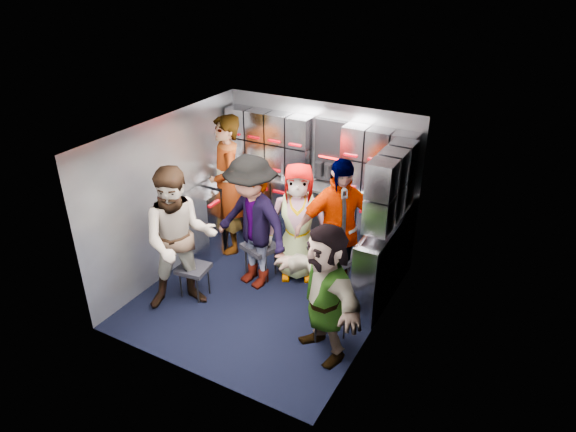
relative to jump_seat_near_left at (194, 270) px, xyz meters
The scene contains 29 objects.
floor 0.95m from the jump_seat_near_left, 28.60° to the left, with size 3.00×3.00×0.00m, color black.
wall_back 2.18m from the jump_seat_near_left, 68.15° to the left, with size 2.80×0.04×2.10m, color #999EA7.
wall_left 1.02m from the jump_seat_near_left, 146.35° to the left, with size 0.04×3.00×2.10m, color #999EA7.
wall_right 2.31m from the jump_seat_near_left, 10.94° to the left, with size 0.04×3.00×2.10m, color #999EA7.
ceiling 1.94m from the jump_seat_near_left, 28.60° to the left, with size 2.80×3.00×0.02m, color silver.
cart_bank_back 1.88m from the jump_seat_near_left, 65.76° to the left, with size 2.68×0.38×0.99m, color #9498A2.
cart_bank_left 1.07m from the jump_seat_near_left, 113.23° to the left, with size 0.38×0.76×0.99m, color #9498A2.
counter 1.98m from the jump_seat_near_left, 65.76° to the left, with size 2.68×0.42×0.03m, color silver.
locker_bank_back 2.23m from the jump_seat_near_left, 66.49° to the left, with size 2.68×0.28×0.82m, color #9498A2.
locker_bank_right 2.57m from the jump_seat_near_left, 29.00° to the left, with size 0.28×1.00×0.82m, color #9498A2.
right_cabinet 2.27m from the jump_seat_near_left, 26.79° to the left, with size 0.28×1.20×1.00m, color #9498A2.
coffee_niche 2.34m from the jump_seat_near_left, 62.57° to the left, with size 0.46×0.16×0.84m, color black, non-canonical shape.
red_latch_strip 1.77m from the jump_seat_near_left, 62.99° to the left, with size 2.60×0.02×0.03m, color #A1010A.
jump_seat_near_left is the anchor object (origin of this frame).
jump_seat_mid_left 0.91m from the jump_seat_near_left, 57.31° to the left, with size 0.50×0.49×0.47m.
jump_seat_center 1.50m from the jump_seat_near_left, 53.24° to the left, with size 0.48×0.46×0.49m.
jump_seat_mid_right 1.84m from the jump_seat_near_left, 35.23° to the left, with size 0.50×0.49×0.47m.
jump_seat_near_right 1.82m from the jump_seat_near_left, ahead, with size 0.43×0.43×0.40m.
attendant_standing 1.35m from the jump_seat_near_left, 103.43° to the left, with size 0.72×0.47×1.96m, color black.
attendant_arc_a 0.55m from the jump_seat_near_left, 90.00° to the right, with size 0.86×0.67×1.78m, color black.
attendant_arc_b 0.91m from the jump_seat_near_left, 49.99° to the left, with size 1.13×0.65×1.75m, color black.
attendant_arc_c 1.42m from the jump_seat_near_left, 48.70° to the left, with size 0.77×0.50×1.57m, color black.
attendant_arc_d 1.82m from the jump_seat_near_left, 30.39° to the left, with size 1.05×0.44×1.80m, color black.
attendant_arc_e 1.87m from the jump_seat_near_left, ahead, with size 1.42×0.45×1.53m, color black.
bottle_left 1.86m from the jump_seat_near_left, 78.80° to the left, with size 0.06×0.06×0.22m, color white.
bottle_mid 1.90m from the jump_seat_near_left, 73.31° to the left, with size 0.07×0.07×0.25m, color white.
bottle_right 2.24m from the jump_seat_near_left, 52.30° to the left, with size 0.06×0.06×0.25m, color white.
cup_left 1.85m from the jump_seat_near_left, 74.30° to the left, with size 0.08×0.08×0.10m, color tan.
cup_right 2.48m from the jump_seat_near_left, 43.86° to the left, with size 0.09×0.09×0.10m, color tan.
Camera 1 is at (2.77, -4.46, 3.85)m, focal length 32.00 mm.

